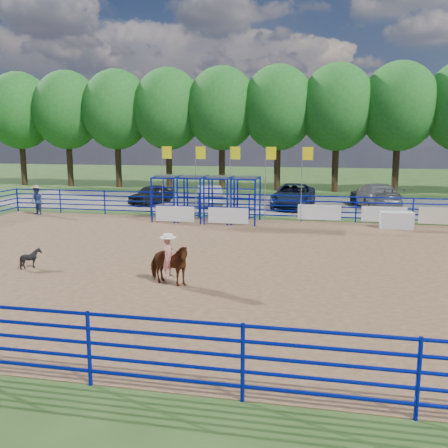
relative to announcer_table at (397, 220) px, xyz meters
The scene contains 14 objects.
ground 11.75m from the announcer_table, 132.96° to the right, with size 120.00×120.00×0.00m, color #3B5C24.
arena_dirt 11.75m from the announcer_table, 132.96° to the right, with size 30.00×20.00×0.02m, color #8A6545.
gravel_strip 11.61m from the announcer_table, 133.57° to the left, with size 40.00×10.00×0.01m, color slate.
announcer_table is the anchor object (origin of this frame).
horse_and_rider 14.73m from the announcer_table, 125.47° to the right, with size 1.79×1.18×2.34m.
calf 17.90m from the announcer_table, 142.02° to the right, with size 0.59×0.66×0.73m, color black.
spectator_cowboy 20.91m from the announcer_table, behind, with size 1.05×0.97×1.78m.
car_a 17.28m from the announcer_table, 157.04° to the left, with size 1.60×3.97×1.35m, color black.
car_b 13.41m from the announcer_table, 150.23° to the left, with size 1.52×4.35×1.43m, color gray.
car_c 9.04m from the announcer_table, 130.10° to the left, with size 2.64×5.72×1.59m, color #151D35.
car_d 8.02m from the announcer_table, 92.80° to the left, with size 2.31×5.68×1.65m, color slate.
perimeter_fence 11.74m from the announcer_table, 132.96° to the right, with size 30.10×20.10×1.50m.
chute_assembly 9.94m from the announcer_table, behind, with size 19.32×2.41×4.20m.
treeline 20.42m from the announcer_table, 114.68° to the left, with size 56.40×6.40×11.24m.
Camera 1 is at (4.38, -18.31, 4.78)m, focal length 40.00 mm.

